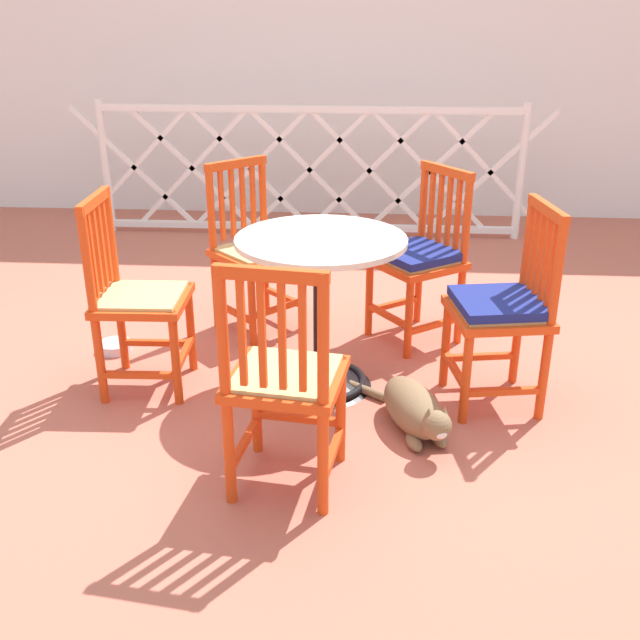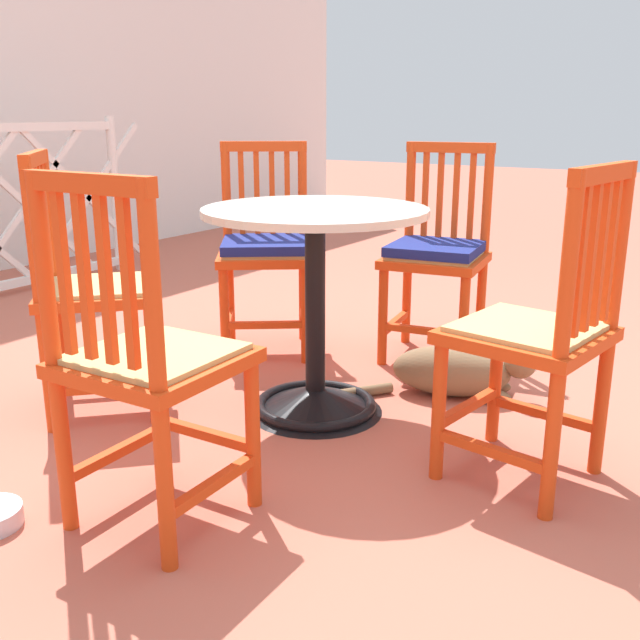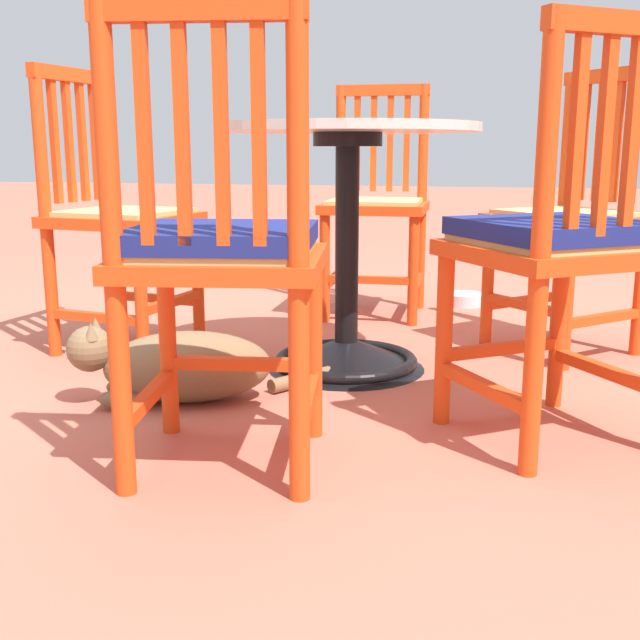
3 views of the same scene
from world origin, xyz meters
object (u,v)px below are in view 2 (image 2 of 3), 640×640
(orange_chair_near_fence, at_px, (536,337))
(orange_chair_tucked_in, at_px, (437,256))
(orange_chair_at_corner, at_px, (147,365))
(orange_chair_facing_out, at_px, (265,252))
(orange_chair_by_planter, at_px, (91,292))
(tabby_cat, at_px, (461,372))
(cafe_table, at_px, (315,336))

(orange_chair_near_fence, bearing_deg, orange_chair_tucked_in, 38.48)
(orange_chair_tucked_in, bearing_deg, orange_chair_at_corner, 178.50)
(orange_chair_at_corner, distance_m, orange_chair_near_fence, 1.06)
(orange_chair_at_corner, relative_size, orange_chair_facing_out, 1.00)
(orange_chair_near_fence, height_order, orange_chair_tucked_in, same)
(orange_chair_by_planter, xyz_separation_m, tabby_cat, (0.83, -1.04, -0.34))
(orange_chair_at_corner, bearing_deg, orange_chair_facing_out, 25.59)
(orange_chair_facing_out, height_order, tabby_cat, orange_chair_facing_out)
(cafe_table, distance_m, orange_chair_at_corner, 0.85)
(cafe_table, relative_size, tabby_cat, 1.18)
(orange_chair_tucked_in, distance_m, orange_chair_facing_out, 0.74)
(orange_chair_at_corner, relative_size, orange_chair_near_fence, 1.00)
(orange_chair_by_planter, height_order, tabby_cat, orange_chair_by_planter)
(orange_chair_tucked_in, height_order, tabby_cat, orange_chair_tucked_in)
(cafe_table, bearing_deg, orange_chair_by_planter, 121.11)
(orange_chair_tucked_in, height_order, orange_chair_by_planter, same)
(orange_chair_facing_out, height_order, orange_chair_by_planter, same)
(orange_chair_facing_out, xyz_separation_m, orange_chair_by_planter, (-0.88, 0.09, -0.01))
(cafe_table, xyz_separation_m, orange_chair_near_fence, (-0.08, -0.79, 0.15))
(cafe_table, height_order, orange_chair_tucked_in, orange_chair_tucked_in)
(orange_chair_at_corner, relative_size, orange_chair_by_planter, 1.00)
(cafe_table, distance_m, orange_chair_by_planter, 0.79)
(orange_chair_tucked_in, bearing_deg, cafe_table, 173.24)
(orange_chair_near_fence, bearing_deg, orange_chair_by_planter, 102.57)
(cafe_table, height_order, orange_chair_facing_out, orange_chair_facing_out)
(cafe_table, bearing_deg, orange_chair_tucked_in, -6.76)
(orange_chair_at_corner, height_order, orange_chair_by_planter, same)
(orange_chair_at_corner, bearing_deg, tabby_cat, -14.53)
(orange_chair_facing_out, bearing_deg, tabby_cat, -93.09)
(tabby_cat, bearing_deg, orange_chair_near_fence, -140.64)
(orange_chair_tucked_in, distance_m, orange_chair_by_planter, 1.42)
(orange_chair_near_fence, relative_size, orange_chair_facing_out, 1.00)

